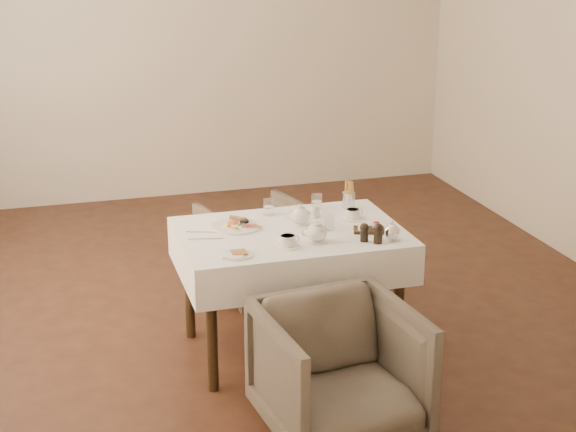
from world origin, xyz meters
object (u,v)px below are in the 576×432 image
(table, at_px, (290,250))
(armchair_far, at_px, (258,248))
(armchair_near, at_px, (339,372))
(breakfast_plate, at_px, (236,225))
(teapot_centre, at_px, (300,214))

(table, height_order, armchair_far, table)
(armchair_near, xyz_separation_m, armchair_far, (0.06, 1.84, -0.03))
(armchair_far, distance_m, breakfast_plate, 0.94)
(table, relative_size, armchair_near, 1.72)
(armchair_near, relative_size, breakfast_plate, 2.59)
(table, height_order, armchair_near, table)
(breakfast_plate, distance_m, teapot_centre, 0.38)
(breakfast_plate, bearing_deg, table, -50.02)
(table, bearing_deg, breakfast_plate, 151.99)
(table, xyz_separation_m, teapot_centre, (0.08, 0.09, 0.18))
(armchair_far, bearing_deg, table, 73.64)
(armchair_near, bearing_deg, breakfast_plate, 97.16)
(teapot_centre, bearing_deg, breakfast_plate, 175.03)
(armchair_near, bearing_deg, armchair_far, 81.81)
(table, xyz_separation_m, breakfast_plate, (-0.28, 0.15, 0.13))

